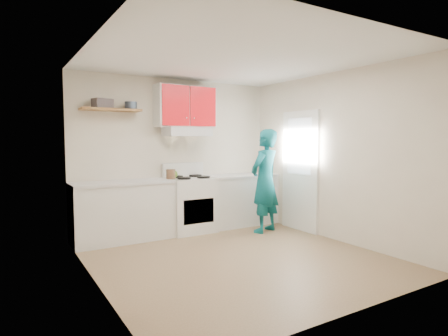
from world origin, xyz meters
TOP-DOWN VIEW (x-y plane):
  - floor at (0.00, 0.00)m, footprint 3.80×3.80m
  - ceiling at (0.00, 0.00)m, footprint 3.60×3.80m
  - back_wall at (0.00, 1.90)m, footprint 3.60×0.04m
  - front_wall at (0.00, -1.90)m, footprint 3.60×0.04m
  - left_wall at (-1.80, 0.00)m, footprint 0.04×3.80m
  - right_wall at (1.80, 0.00)m, footprint 0.04×3.80m
  - door at (1.78, 0.70)m, footprint 0.05×0.85m
  - door_glass at (1.75, 0.70)m, footprint 0.01×0.55m
  - counter_left at (-1.04, 1.60)m, footprint 1.52×0.60m
  - counter_right at (1.14, 1.60)m, footprint 1.32×0.60m
  - stove at (0.10, 1.57)m, footprint 0.76×0.65m
  - range_hood at (0.10, 1.68)m, footprint 0.76×0.44m
  - upper_cabinets at (0.10, 1.73)m, footprint 1.02×0.33m
  - shelf at (-1.15, 1.75)m, footprint 0.90×0.30m
  - books at (-1.28, 1.72)m, footprint 0.31×0.26m
  - tin at (-0.84, 1.74)m, footprint 0.26×0.26m
  - kettle at (-0.20, 1.61)m, footprint 0.19×0.19m
  - crock at (-0.26, 1.56)m, footprint 0.16×0.16m
  - cutting_board at (0.89, 1.49)m, footprint 0.33×0.26m
  - silicone_mat at (1.48, 1.63)m, footprint 0.33×0.28m
  - person at (1.17, 0.90)m, footprint 0.74×0.61m

SIDE VIEW (x-z plane):
  - floor at x=0.00m, z-range 0.00..0.00m
  - counter_left at x=-1.04m, z-range 0.00..0.90m
  - counter_right at x=1.14m, z-range 0.00..0.90m
  - stove at x=0.10m, z-range 0.00..0.92m
  - person at x=1.17m, z-range 0.00..1.74m
  - silicone_mat at x=1.48m, z-range 0.90..0.91m
  - cutting_board at x=0.89m, z-range 0.90..0.92m
  - crock at x=-0.26m, z-range 0.90..1.08m
  - kettle at x=-0.20m, z-range 0.92..1.06m
  - door at x=1.78m, z-range 0.00..2.05m
  - back_wall at x=0.00m, z-range 0.00..2.60m
  - front_wall at x=0.00m, z-range 0.00..2.60m
  - left_wall at x=-1.80m, z-range 0.00..2.60m
  - right_wall at x=1.80m, z-range 0.00..2.60m
  - door_glass at x=1.75m, z-range 0.98..1.92m
  - range_hood at x=0.10m, z-range 1.62..1.77m
  - shelf at x=-1.15m, z-range 2.00..2.04m
  - tin at x=-0.84m, z-range 2.04..2.16m
  - books at x=-1.28m, z-range 2.04..2.18m
  - upper_cabinets at x=0.10m, z-range 1.77..2.47m
  - ceiling at x=0.00m, z-range 2.58..2.62m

